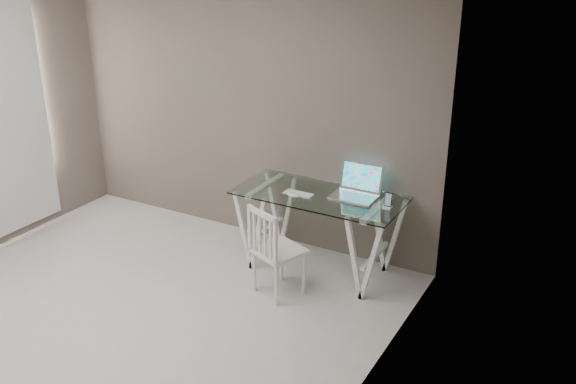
# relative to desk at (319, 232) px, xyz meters

# --- Properties ---
(room) EXTENTS (4.50, 4.52, 2.71)m
(room) POSITION_rel_desk_xyz_m (-1.07, -1.83, 1.33)
(room) COLOR #BAB8B3
(room) RESTS_ON ground
(desk) EXTENTS (1.50, 0.70, 0.75)m
(desk) POSITION_rel_desk_xyz_m (0.00, 0.00, 0.00)
(desk) COLOR silver
(desk) RESTS_ON ground
(chair) EXTENTS (0.48, 0.48, 0.82)m
(chair) POSITION_rel_desk_xyz_m (-0.14, -0.59, 0.07)
(chair) COLOR white
(chair) RESTS_ON ground
(laptop) EXTENTS (0.39, 0.34, 0.27)m
(laptop) POSITION_rel_desk_xyz_m (0.29, 0.15, 0.43)
(laptop) COLOR #BBBCC0
(laptop) RESTS_ON desk
(keyboard) EXTENTS (0.28, 0.12, 0.01)m
(keyboard) POSITION_rel_desk_xyz_m (-0.17, -0.08, 0.37)
(keyboard) COLOR silver
(keyboard) RESTS_ON desk
(mouse) EXTENTS (0.12, 0.07, 0.04)m
(mouse) POSITION_rel_desk_xyz_m (-0.17, -0.16, 0.38)
(mouse) COLOR silver
(mouse) RESTS_ON desk
(phone_dock) EXTENTS (0.07, 0.07, 0.14)m
(phone_dock) POSITION_rel_desk_xyz_m (0.63, 0.02, 0.40)
(phone_dock) COLOR white
(phone_dock) RESTS_ON desk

